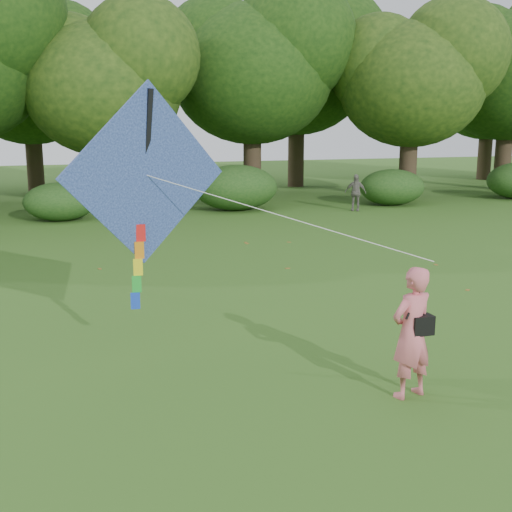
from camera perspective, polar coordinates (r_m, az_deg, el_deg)
name	(u,v)px	position (r m, az deg, el deg)	size (l,w,h in m)	color
ground	(380,381)	(9.47, 10.98, -10.86)	(100.00, 100.00, 0.00)	#265114
man_kite_flyer	(412,333)	(8.76, 13.66, -6.64)	(0.65, 0.43, 1.79)	#DA6672
bystander_right	(355,193)	(26.80, 8.83, 5.59)	(0.88, 0.37, 1.50)	slate
crossbody_bag	(421,324)	(8.76, 14.45, -5.87)	(0.43, 0.20, 0.71)	black
flying_kite	(146,178)	(9.58, -9.76, 6.88)	(4.61, 2.95, 3.37)	#225595
tree_line	(178,78)	(31.14, -6.92, 15.45)	(54.70, 15.30, 9.48)	#3A2D1E
shrub_band	(147,193)	(25.62, -9.68, 5.51)	(39.15, 3.22, 1.88)	#264919
fallen_leaves	(295,274)	(15.49, 3.44, -1.65)	(11.23, 13.93, 0.01)	brown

